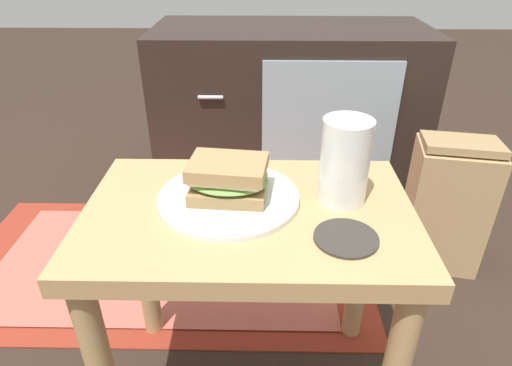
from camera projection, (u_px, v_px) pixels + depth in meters
side_table at (249, 251)px, 0.78m from camera, size 0.56×0.36×0.46m
tv_cabinet at (289, 107)px, 1.64m from camera, size 0.96×0.46×0.58m
area_rug at (165, 262)px, 1.31m from camera, size 1.20×0.63×0.01m
plate at (229, 198)px, 0.76m from camera, size 0.24×0.24×0.01m
sandwich_front at (228, 179)px, 0.74m from camera, size 0.15×0.11×0.07m
beer_glass at (344, 163)px, 0.73m from camera, size 0.08×0.08×0.15m
coaster at (346, 238)px, 0.66m from camera, size 0.10×0.10×0.01m
paper_bag at (447, 204)px, 1.24m from camera, size 0.23×0.19×0.40m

